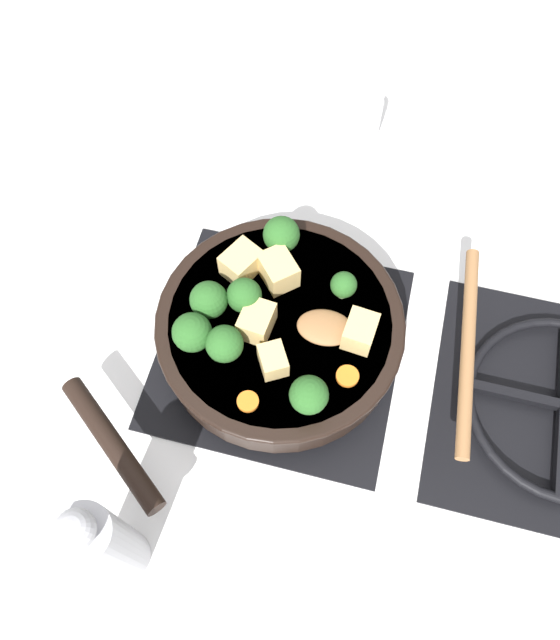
{
  "coord_description": "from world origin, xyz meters",
  "views": [
    {
      "loc": [
        0.33,
        0.08,
        0.75
      ],
      "look_at": [
        0.0,
        0.0,
        0.08
      ],
      "focal_mm": 35.0,
      "sensor_mm": 36.0,
      "label": 1
    }
  ],
  "objects_px": {
    "pepper_mill": "(104,544)",
    "salt_shaker": "(369,116)",
    "wooden_spoon": "(410,338)",
    "skillet_pan": "(278,330)"
  },
  "relations": [
    {
      "from": "wooden_spoon",
      "to": "skillet_pan",
      "type": "bearing_deg",
      "value": -85.45
    },
    {
      "from": "wooden_spoon",
      "to": "salt_shaker",
      "type": "bearing_deg",
      "value": -163.43
    },
    {
      "from": "skillet_pan",
      "to": "wooden_spoon",
      "type": "xyz_separation_m",
      "value": [
        -0.01,
        0.16,
        0.03
      ]
    },
    {
      "from": "pepper_mill",
      "to": "salt_shaker",
      "type": "bearing_deg",
      "value": 167.73
    },
    {
      "from": "skillet_pan",
      "to": "pepper_mill",
      "type": "height_order",
      "value": "pepper_mill"
    },
    {
      "from": "skillet_pan",
      "to": "salt_shaker",
      "type": "bearing_deg",
      "value": 173.56
    },
    {
      "from": "wooden_spoon",
      "to": "pepper_mill",
      "type": "bearing_deg",
      "value": -40.69
    },
    {
      "from": "skillet_pan",
      "to": "wooden_spoon",
      "type": "bearing_deg",
      "value": 94.55
    },
    {
      "from": "wooden_spoon",
      "to": "pepper_mill",
      "type": "relative_size",
      "value": 1.23
    },
    {
      "from": "skillet_pan",
      "to": "wooden_spoon",
      "type": "relative_size",
      "value": 1.52
    }
  ]
}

